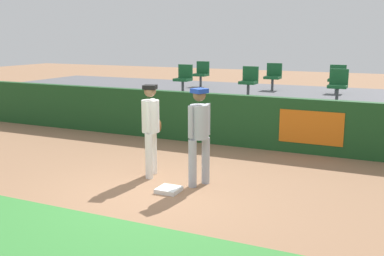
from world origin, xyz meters
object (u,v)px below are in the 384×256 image
(player_runner_visitor, at_px, (199,130))
(seat_front_right, at_px, (338,83))
(player_fielder_home, at_px, (151,124))
(seat_front_center, at_px, (249,80))
(seat_back_right, at_px, (337,77))
(seat_back_center, at_px, (273,75))
(first_base, at_px, (169,190))
(seat_back_left, at_px, (202,73))
(seat_front_left, at_px, (184,77))

(player_runner_visitor, distance_m, seat_front_right, 5.09)
(player_fielder_home, distance_m, seat_front_center, 4.65)
(seat_back_right, bearing_deg, seat_back_center, 180.00)
(first_base, relative_size, seat_front_right, 0.48)
(first_base, relative_size, player_fielder_home, 0.22)
(seat_front_center, distance_m, seat_back_right, 2.80)
(seat_front_right, xyz_separation_m, seat_back_right, (-0.26, 1.80, -0.00))
(player_runner_visitor, bearing_deg, player_fielder_home, -72.06)
(seat_front_center, distance_m, seat_back_center, 1.81)
(first_base, distance_m, seat_back_right, 7.53)
(seat_front_center, bearing_deg, seat_back_left, 141.41)
(player_runner_visitor, xyz_separation_m, seat_front_right, (1.83, 4.73, 0.51))
(player_fielder_home, height_order, seat_back_left, seat_back_left)
(seat_front_right, bearing_deg, player_runner_visitor, -111.13)
(seat_front_right, xyz_separation_m, seat_front_left, (-4.45, -0.00, -0.00))
(player_fielder_home, distance_m, seat_back_right, 6.95)
(player_fielder_home, xyz_separation_m, seat_back_center, (0.74, 6.39, 0.51))
(seat_back_left, height_order, seat_back_center, same)
(first_base, height_order, player_runner_visitor, player_runner_visitor)
(player_runner_visitor, height_order, seat_back_left, seat_back_left)
(first_base, bearing_deg, seat_back_right, 75.01)
(seat_back_left, bearing_deg, seat_front_right, -21.12)
(seat_front_right, height_order, seat_back_center, same)
(player_runner_visitor, height_order, seat_front_left, seat_front_left)
(first_base, distance_m, player_fielder_home, 1.47)
(seat_front_left, relative_size, seat_back_center, 1.00)
(seat_front_left, bearing_deg, player_runner_visitor, -61.00)
(player_fielder_home, height_order, seat_front_center, seat_front_center)
(seat_front_right, height_order, seat_back_left, same)
(seat_back_left, relative_size, seat_back_center, 1.00)
(player_fielder_home, distance_m, seat_front_right, 5.48)
(player_runner_visitor, distance_m, seat_front_left, 5.43)
(player_fielder_home, distance_m, seat_front_left, 4.86)
(player_fielder_home, bearing_deg, seat_back_left, 179.37)
(player_fielder_home, height_order, seat_front_right, seat_front_right)
(first_base, bearing_deg, player_fielder_home, 136.69)
(seat_front_center, relative_size, seat_back_left, 1.00)
(seat_front_right, xyz_separation_m, seat_back_center, (-2.19, 1.80, 0.00))
(seat_front_center, height_order, seat_front_right, same)
(seat_front_left, bearing_deg, seat_back_left, 96.67)
(seat_front_right, distance_m, seat_front_left, 4.45)
(seat_front_center, bearing_deg, player_fielder_home, -96.62)
(seat_back_left, distance_m, seat_back_right, 4.40)
(seat_front_center, xyz_separation_m, seat_back_center, (0.21, 1.80, 0.00))
(player_runner_visitor, distance_m, seat_front_center, 4.79)
(first_base, bearing_deg, seat_front_left, 113.22)
(player_fielder_home, height_order, seat_back_center, seat_back_center)
(seat_front_center, relative_size, seat_back_right, 1.00)
(player_fielder_home, bearing_deg, seat_back_right, 141.57)
(first_base, bearing_deg, seat_back_left, 109.30)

